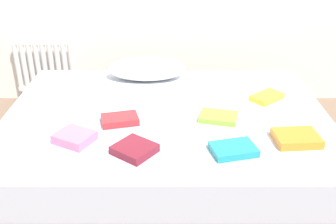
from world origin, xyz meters
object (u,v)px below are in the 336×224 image
textbook_maroon (136,149)px  textbook_yellow (268,97)px  textbook_lime (220,117)px  bed (168,148)px  textbook_red (121,119)px  radiator (46,66)px  textbook_orange (298,138)px  textbook_teal (235,149)px  textbook_pink (76,137)px  pillow (148,69)px

textbook_maroon → textbook_yellow: bearing=-14.1°
textbook_lime → textbook_maroon: (-0.47, -0.37, 0.01)m
bed → textbook_red: bearing=-155.0°
radiator → textbook_red: size_ratio=2.54×
textbook_maroon → textbook_red: textbook_maroon is taller
textbook_lime → textbook_orange: (0.39, -0.26, 0.01)m
textbook_teal → textbook_red: size_ratio=1.06×
textbook_teal → textbook_yellow: (0.31, 0.64, -0.00)m
bed → textbook_maroon: bearing=-109.8°
radiator → textbook_yellow: bearing=-29.9°
radiator → textbook_maroon: 1.90m
radiator → textbook_pink: radiator is taller
radiator → textbook_teal: bearing=-48.9°
textbook_pink → textbook_red: bearing=72.3°
textbook_pink → textbook_yellow: textbook_pink is taller
pillow → textbook_pink: (-0.34, -0.89, -0.05)m
pillow → textbook_lime: pillow is taller
radiator → textbook_pink: size_ratio=2.81×
textbook_lime → textbook_orange: bearing=-20.1°
textbook_yellow → textbook_orange: size_ratio=0.92×
pillow → textbook_maroon: (-0.02, -1.00, -0.06)m
textbook_teal → bed: bearing=113.3°
bed → textbook_teal: bearing=-52.7°
radiator → textbook_lime: size_ratio=2.46×
textbook_orange → bed: bearing=148.8°
textbook_red → textbook_pink: bearing=-149.6°
bed → radiator: radiator is taller
pillow → textbook_lime: (0.45, -0.64, -0.06)m
textbook_lime → textbook_maroon: textbook_maroon is taller
textbook_orange → textbook_teal: bearing=-168.2°
textbook_yellow → pillow: bearing=115.8°
bed → textbook_orange: 0.82m
pillow → textbook_teal: 1.11m
bed → textbook_orange: size_ratio=8.62×
textbook_teal → textbook_pink: bearing=158.5°
textbook_lime → textbook_yellow: 0.44m
pillow → textbook_teal: pillow is taller
radiator → textbook_teal: 2.19m
textbook_yellow → textbook_orange: 0.54m
textbook_maroon → textbook_orange: bearing=-45.3°
textbook_orange → textbook_red: bearing=162.5°
textbook_lime → textbook_maroon: 0.59m
radiator → textbook_red: (0.82, -1.33, 0.16)m
textbook_maroon → pillow: bearing=36.7°
textbook_orange → textbook_red: textbook_orange is taller
textbook_yellow → textbook_red: size_ratio=1.02×
textbook_teal → textbook_pink: textbook_pink is taller
textbook_lime → textbook_red: (-0.58, -0.04, 0.00)m
textbook_maroon → textbook_orange: (0.85, 0.11, 0.00)m
textbook_yellow → textbook_red: textbook_red is taller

